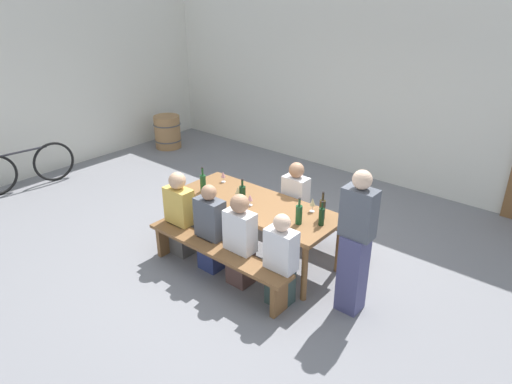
# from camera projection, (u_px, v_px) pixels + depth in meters

# --- Properties ---
(ground_plane) EXTENTS (24.00, 24.00, 0.00)m
(ground_plane) POSITION_uv_depth(u_px,v_px,m) (256.00, 255.00, 6.01)
(ground_plane) COLOR slate
(back_wall) EXTENTS (14.00, 0.20, 3.20)m
(back_wall) POSITION_uv_depth(u_px,v_px,m) (386.00, 89.00, 7.68)
(back_wall) COLOR silver
(back_wall) RESTS_ON ground
(side_wall) EXTENTS (0.20, 7.14, 3.20)m
(side_wall) POSITION_uv_depth(u_px,v_px,m) (46.00, 82.00, 8.17)
(side_wall) COLOR silver
(side_wall) RESTS_ON ground
(tasting_table) EXTENTS (2.15, 0.84, 0.75)m
(tasting_table) POSITION_uv_depth(u_px,v_px,m) (256.00, 208.00, 5.73)
(tasting_table) COLOR brown
(tasting_table) RESTS_ON ground
(bench_near) EXTENTS (2.05, 0.30, 0.45)m
(bench_near) POSITION_uv_depth(u_px,v_px,m) (216.00, 254.00, 5.36)
(bench_near) COLOR brown
(bench_near) RESTS_ON ground
(bench_far) EXTENTS (2.05, 0.30, 0.45)m
(bench_far) POSITION_uv_depth(u_px,v_px,m) (290.00, 211.00, 6.37)
(bench_far) COLOR brown
(bench_far) RESTS_ON ground
(wine_bottle_0) EXTENTS (0.06, 0.06, 0.29)m
(wine_bottle_0) POSITION_uv_depth(u_px,v_px,m) (322.00, 216.00, 5.15)
(wine_bottle_0) COLOR #143319
(wine_bottle_0) RESTS_ON tasting_table
(wine_bottle_1) EXTENTS (0.07, 0.07, 0.34)m
(wine_bottle_1) POSITION_uv_depth(u_px,v_px,m) (322.00, 209.00, 5.27)
(wine_bottle_1) COLOR #332814
(wine_bottle_1) RESTS_ON tasting_table
(wine_bottle_2) EXTENTS (0.08, 0.08, 0.32)m
(wine_bottle_2) POSITION_uv_depth(u_px,v_px,m) (299.00, 214.00, 5.17)
(wine_bottle_2) COLOR #194723
(wine_bottle_2) RESTS_ON tasting_table
(wine_bottle_3) EXTENTS (0.08, 0.08, 0.34)m
(wine_bottle_3) POSITION_uv_depth(u_px,v_px,m) (203.00, 183.00, 5.96)
(wine_bottle_3) COLOR #194723
(wine_bottle_3) RESTS_ON tasting_table
(wine_bottle_4) EXTENTS (0.08, 0.08, 0.33)m
(wine_bottle_4) POSITION_uv_depth(u_px,v_px,m) (242.00, 194.00, 5.64)
(wine_bottle_4) COLOR #143319
(wine_bottle_4) RESTS_ON tasting_table
(wine_glass_0) EXTENTS (0.07, 0.07, 0.14)m
(wine_glass_0) POSITION_uv_depth(u_px,v_px,m) (250.00, 198.00, 5.60)
(wine_glass_0) COLOR silver
(wine_glass_0) RESTS_ON tasting_table
(wine_glass_1) EXTENTS (0.07, 0.07, 0.17)m
(wine_glass_1) POSITION_uv_depth(u_px,v_px,m) (313.00, 202.00, 5.44)
(wine_glass_1) COLOR silver
(wine_glass_1) RESTS_ON tasting_table
(wine_glass_2) EXTENTS (0.06, 0.06, 0.15)m
(wine_glass_2) POSITION_uv_depth(u_px,v_px,m) (223.00, 175.00, 6.24)
(wine_glass_2) COLOR silver
(wine_glass_2) RESTS_ON tasting_table
(wine_glass_3) EXTENTS (0.08, 0.08, 0.19)m
(wine_glass_3) POSITION_uv_depth(u_px,v_px,m) (238.00, 190.00, 5.72)
(wine_glass_3) COLOR silver
(wine_glass_3) RESTS_ON tasting_table
(seated_guest_near_0) EXTENTS (0.38, 0.24, 1.13)m
(seated_guest_near_0) POSITION_uv_depth(u_px,v_px,m) (180.00, 216.00, 5.84)
(seated_guest_near_0) COLOR #544F4B
(seated_guest_near_0) RESTS_ON ground
(seated_guest_near_1) EXTENTS (0.36, 0.24, 1.12)m
(seated_guest_near_1) POSITION_uv_depth(u_px,v_px,m) (211.00, 230.00, 5.53)
(seated_guest_near_1) COLOR navy
(seated_guest_near_1) RESTS_ON ground
(seated_guest_near_2) EXTENTS (0.36, 0.24, 1.14)m
(seated_guest_near_2) POSITION_uv_depth(u_px,v_px,m) (240.00, 242.00, 5.24)
(seated_guest_near_2) COLOR brown
(seated_guest_near_2) RESTS_ON ground
(seated_guest_near_3) EXTENTS (0.34, 0.24, 1.10)m
(seated_guest_near_3) POSITION_uv_depth(u_px,v_px,m) (281.00, 263.00, 4.92)
(seated_guest_near_3) COLOR #31433E
(seated_guest_near_3) RESTS_ON ground
(seated_guest_far_0) EXTENTS (0.33, 0.24, 1.16)m
(seated_guest_far_0) POSITION_uv_depth(u_px,v_px,m) (295.00, 205.00, 6.06)
(seated_guest_far_0) COLOR #43425C
(seated_guest_far_0) RESTS_ON ground
(standing_host) EXTENTS (0.34, 0.24, 1.62)m
(standing_host) POSITION_uv_depth(u_px,v_px,m) (355.00, 245.00, 4.72)
(standing_host) COLOR #444471
(standing_host) RESTS_ON ground
(wine_barrel) EXTENTS (0.57, 0.57, 0.68)m
(wine_barrel) POSITION_uv_depth(u_px,v_px,m) (168.00, 132.00, 9.69)
(wine_barrel) COLOR #9E7247
(wine_barrel) RESTS_ON ground
(parked_bicycle_0) EXTENTS (0.31, 1.64, 0.90)m
(parked_bicycle_0) POSITION_uv_depth(u_px,v_px,m) (24.00, 168.00, 7.78)
(parked_bicycle_0) COLOR black
(parked_bicycle_0) RESTS_ON ground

